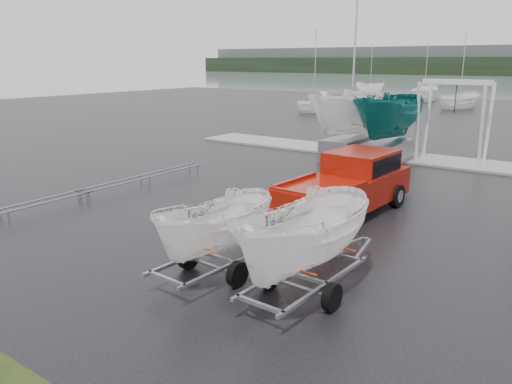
{
  "coord_description": "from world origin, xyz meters",
  "views": [
    {
      "loc": [
        6.51,
        -12.74,
        5.03
      ],
      "look_at": [
        -1.89,
        -1.0,
        1.2
      ],
      "focal_mm": 35.0,
      "sensor_mm": 36.0,
      "label": 1
    }
  ],
  "objects_px": {
    "trailer_parked": "(307,176)",
    "boat_hoist": "(454,110)",
    "pickup_truck": "(350,182)",
    "trailer_hitched": "(216,181)"
  },
  "relations": [
    {
      "from": "trailer_hitched",
      "to": "boat_hoist",
      "type": "xyz_separation_m",
      "value": [
        0.82,
        17.2,
        0.35
      ]
    },
    {
      "from": "pickup_truck",
      "to": "trailer_hitched",
      "type": "bearing_deg",
      "value": -90.0
    },
    {
      "from": "trailer_parked",
      "to": "boat_hoist",
      "type": "xyz_separation_m",
      "value": [
        -1.46,
        16.98,
        -0.05
      ]
    },
    {
      "from": "pickup_truck",
      "to": "boat_hoist",
      "type": "bearing_deg",
      "value": 90.76
    },
    {
      "from": "trailer_parked",
      "to": "boat_hoist",
      "type": "bearing_deg",
      "value": 97.37
    },
    {
      "from": "pickup_truck",
      "to": "trailer_parked",
      "type": "xyz_separation_m",
      "value": [
        1.92,
        -6.31,
        1.66
      ]
    },
    {
      "from": "pickup_truck",
      "to": "boat_hoist",
      "type": "distance_m",
      "value": 10.8
    },
    {
      "from": "trailer_hitched",
      "to": "boat_hoist",
      "type": "distance_m",
      "value": 17.22
    },
    {
      "from": "trailer_hitched",
      "to": "trailer_parked",
      "type": "xyz_separation_m",
      "value": [
        2.28,
        0.22,
        0.39
      ]
    },
    {
      "from": "trailer_parked",
      "to": "pickup_truck",
      "type": "bearing_deg",
      "value": 109.34
    }
  ]
}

